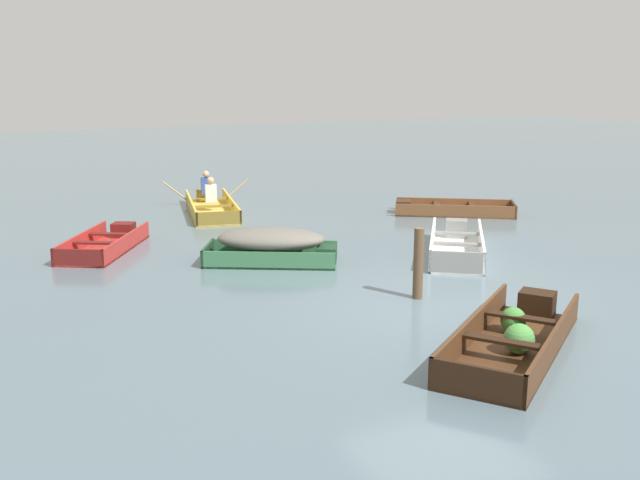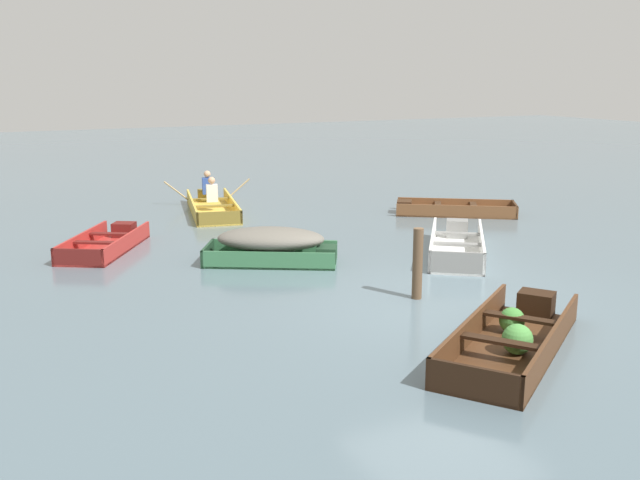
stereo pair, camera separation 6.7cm
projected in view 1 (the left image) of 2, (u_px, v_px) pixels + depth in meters
The scene contains 8 objects.
ground_plane at pixel (447, 306), 10.65m from camera, with size 80.00×80.00×0.00m, color slate.
dinghy_dark_varnish_foreground at pixel (515, 336), 9.04m from camera, with size 3.26×2.71×0.42m.
skiff_white_near_moored at pixel (457, 245), 13.89m from camera, with size 2.65×3.03×0.41m.
skiff_green_mid_moored at pixel (272, 243), 13.06m from camera, with size 2.60×2.10×0.66m.
skiff_red_far_moored at pixel (107, 244), 14.13m from camera, with size 2.18×2.70×0.34m.
skiff_wooden_brown_outer_moored at pixel (449, 210), 17.78m from camera, with size 2.98×2.51×0.31m.
rowboat_yellow_with_crew at pixel (211, 204), 18.15m from camera, with size 2.31×3.69×0.91m.
mooring_post at pixel (418, 264), 10.92m from camera, with size 0.15×0.15×1.11m, color brown.
Camera 1 is at (-6.32, -8.17, 3.36)m, focal length 40.00 mm.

